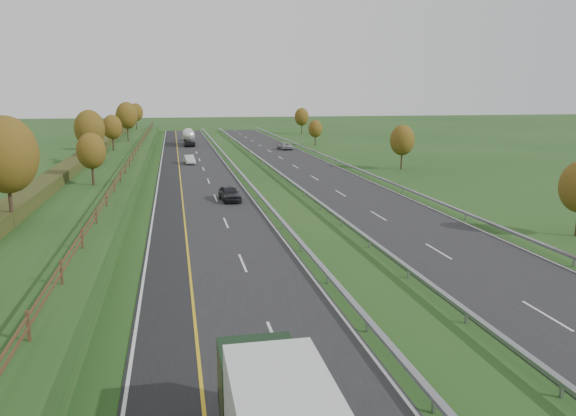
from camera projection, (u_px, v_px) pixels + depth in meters
name	position (u px, v px, depth m)	size (l,w,h in m)	color
ground	(266.00, 185.00, 69.23)	(400.00, 400.00, 0.00)	#1E4217
near_carriageway	(198.00, 180.00, 72.46)	(10.50, 200.00, 0.04)	black
far_carriageway	(322.00, 177.00, 75.69)	(10.50, 200.00, 0.04)	black
hard_shoulder	(169.00, 181.00, 71.73)	(3.00, 200.00, 0.04)	black
lane_markings	(248.00, 179.00, 73.59)	(26.75, 200.00, 0.01)	silver
embankment_left	(92.00, 176.00, 69.73)	(12.00, 200.00, 2.00)	#1E4217
hedge_left	(75.00, 164.00, 69.02)	(2.20, 180.00, 1.10)	#2C3716
fence_left	(129.00, 161.00, 69.86)	(0.12, 189.06, 1.20)	#422B19
median_barrier_near	(242.00, 175.00, 73.46)	(0.32, 200.00, 0.71)	gray
median_barrier_far	(280.00, 173.00, 74.46)	(0.32, 200.00, 0.71)	gray
outer_barrier_far	(363.00, 171.00, 76.70)	(0.32, 200.00, 0.71)	gray
trees_left	(88.00, 134.00, 65.48)	(6.64, 164.30, 7.66)	#2D2116
trees_far	(350.00, 130.00, 105.48)	(8.45, 118.60, 7.12)	#2D2116
road_tanker	(189.00, 137.00, 121.38)	(2.40, 11.22, 3.46)	silver
car_dark_near	(230.00, 193.00, 58.51)	(1.85, 4.59, 1.56)	black
car_silver_mid	(189.00, 159.00, 89.16)	(1.47, 4.21, 1.39)	silver
car_small_far	(188.00, 137.00, 132.92)	(2.15, 5.28, 1.53)	#151F44
car_oncoming	(285.00, 146.00, 112.00)	(2.24, 4.87, 1.35)	#A5A6A9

